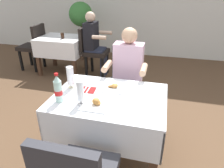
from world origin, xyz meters
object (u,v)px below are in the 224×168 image
object	(u,v)px
beer_glass_left	(71,77)
background_table_tumbler	(62,36)
beer_glass_middle	(80,92)
background_chair_left	(34,44)
background_dining_table	(62,47)
napkin_cutlery_set	(87,90)
plate_far_diner	(115,87)
chair_far_diner_seat	(125,80)
main_dining_table	(110,112)
potted_plant_corner	(81,24)
background_chair_right	(92,49)
cola_bottle_primary	(58,89)
seated_diner_far	(127,73)
plate_near_camera	(96,104)
background_patron	(94,41)

from	to	relation	value
beer_glass_left	background_table_tumbler	world-z (taller)	beer_glass_left
beer_glass_middle	background_chair_left	size ratio (longest dim) A/B	0.23
beer_glass_middle	background_dining_table	bearing A→B (deg)	121.01
beer_glass_left	napkin_cutlery_set	xyz separation A→B (m)	(0.18, -0.02, -0.11)
plate_far_diner	background_table_tumbler	bearing A→B (deg)	129.74
chair_far_diner_seat	beer_glass_middle	distance (m)	1.06
main_dining_table	beer_glass_middle	bearing A→B (deg)	-137.35
main_dining_table	napkin_cutlery_set	xyz separation A→B (m)	(-0.25, 0.06, 0.18)
potted_plant_corner	beer_glass_middle	bearing A→B (deg)	-68.06
background_dining_table	background_chair_left	world-z (taller)	background_chair_left
beer_glass_left	background_chair_right	xyz separation A→B (m)	(-0.48, 1.99, -0.31)
background_chair_left	background_chair_right	world-z (taller)	same
background_chair_right	potted_plant_corner	distance (m)	1.17
plate_far_diner	background_chair_right	size ratio (longest dim) A/B	0.26
cola_bottle_primary	potted_plant_corner	distance (m)	3.41
seated_diner_far	plate_near_camera	world-z (taller)	seated_diner_far
main_dining_table	beer_glass_left	xyz separation A→B (m)	(-0.43, 0.08, 0.29)
background_chair_right	background_table_tumbler	world-z (taller)	background_chair_right
plate_far_diner	background_dining_table	bearing A→B (deg)	129.94
plate_far_diner	background_chair_left	distance (m)	2.94
napkin_cutlery_set	background_patron	xyz separation A→B (m)	(-0.61, 2.01, -0.04)
plate_far_diner	cola_bottle_primary	distance (m)	0.58
plate_far_diner	background_dining_table	distance (m)	2.48
main_dining_table	background_table_tumbler	xyz separation A→B (m)	(-1.48, 1.97, 0.23)
background_chair_right	potted_plant_corner	size ratio (longest dim) A/B	0.72
background_table_tumbler	background_patron	bearing A→B (deg)	8.39
background_chair_left	background_patron	bearing A→B (deg)	0.00
beer_glass_middle	cola_bottle_primary	distance (m)	0.21
beer_glass_middle	background_table_tumbler	size ratio (longest dim) A/B	2.02
seated_diner_far	background_table_tumbler	size ratio (longest dim) A/B	11.45
beer_glass_left	background_chair_left	bearing A→B (deg)	132.13
main_dining_table	beer_glass_middle	size ratio (longest dim) A/B	4.81
napkin_cutlery_set	background_patron	bearing A→B (deg)	106.95
background_chair_left	potted_plant_corner	distance (m)	1.24
background_chair_left	cola_bottle_primary	bearing A→B (deg)	-51.44
cola_bottle_primary	napkin_cutlery_set	size ratio (longest dim) A/B	1.44
cola_bottle_primary	background_chair_left	distance (m)	2.92
plate_far_diner	background_chair_left	bearing A→B (deg)	139.84
background_chair_right	background_patron	size ratio (longest dim) A/B	0.77
beer_glass_middle	background_chair_left	world-z (taller)	same
background_dining_table	potted_plant_corner	distance (m)	1.01
beer_glass_middle	background_dining_table	xyz separation A→B (m)	(-1.36, 2.26, -0.31)
seated_diner_far	napkin_cutlery_set	size ratio (longest dim) A/B	6.54
potted_plant_corner	cola_bottle_primary	bearing A→B (deg)	-71.35
main_dining_table	seated_diner_far	distance (m)	0.70
beer_glass_left	napkin_cutlery_set	distance (m)	0.21
chair_far_diner_seat	background_patron	bearing A→B (deg)	124.15
background_table_tumbler	main_dining_table	bearing A→B (deg)	-53.10
background_chair_left	background_table_tumbler	xyz separation A→B (m)	(0.74, -0.09, 0.25)
beer_glass_middle	potted_plant_corner	distance (m)	3.47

